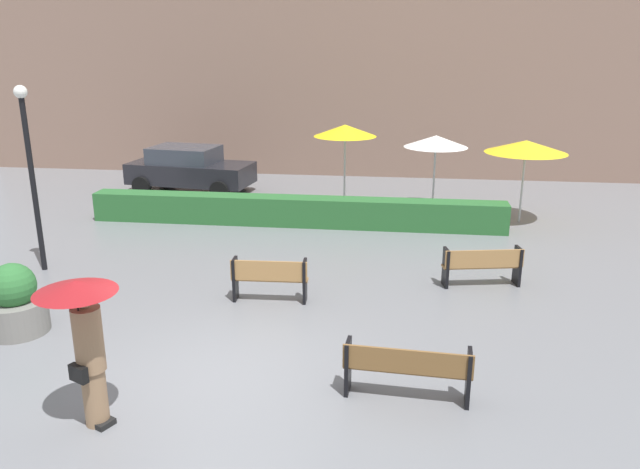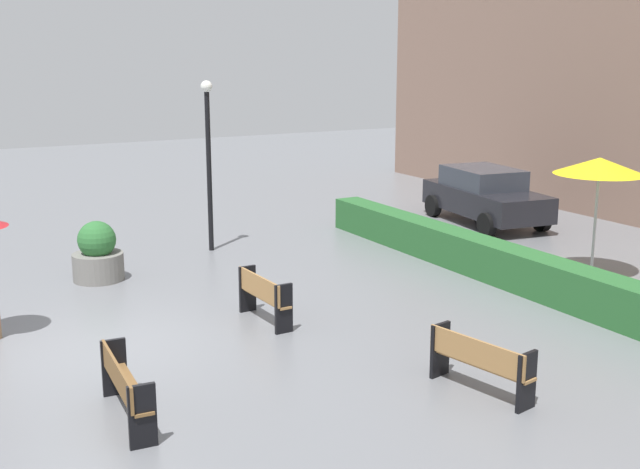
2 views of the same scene
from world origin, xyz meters
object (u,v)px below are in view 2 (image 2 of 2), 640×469
object	(u,v)px
patio_umbrella_yellow	(600,166)
lamp_post	(208,149)
parked_car	(485,195)
bench_mid_center	(263,294)
planter_pot	(98,255)
bench_far_right	(480,361)
bench_near_right	(124,384)

from	to	relation	value
patio_umbrella_yellow	lamp_post	bearing A→B (deg)	-135.22
lamp_post	patio_umbrella_yellow	size ratio (longest dim) A/B	1.57
patio_umbrella_yellow	parked_car	distance (m)	6.00
bench_mid_center	planter_pot	distance (m)	4.62
lamp_post	bench_far_right	bearing A→B (deg)	1.35
bench_mid_center	planter_pot	size ratio (longest dim) A/B	1.19
bench_far_right	planter_pot	world-z (taller)	planter_pot
parked_car	bench_near_right	bearing A→B (deg)	-59.21
bench_far_right	bench_near_right	bearing A→B (deg)	-108.97
bench_far_right	planter_pot	xyz separation A→B (m)	(-8.49, -3.32, 0.06)
bench_near_right	bench_mid_center	size ratio (longest dim) A/B	1.21
bench_far_right	parked_car	size ratio (longest dim) A/B	0.39
bench_near_right	parked_car	bearing A→B (deg)	120.79
bench_far_right	lamp_post	xyz separation A→B (m)	(-9.80, -0.23, 2.02)
planter_pot	bench_near_right	bearing A→B (deg)	-11.12
bench_near_right	parked_car	size ratio (longest dim) A/B	0.42
bench_near_right	patio_umbrella_yellow	world-z (taller)	patio_umbrella_yellow
bench_near_right	patio_umbrella_yellow	size ratio (longest dim) A/B	0.71
bench_near_right	planter_pot	bearing A→B (deg)	168.88
bench_mid_center	lamp_post	xyz separation A→B (m)	(-5.50, 1.16, 1.99)
bench_far_right	lamp_post	size ratio (longest dim) A/B	0.41
patio_umbrella_yellow	parked_car	world-z (taller)	patio_umbrella_yellow
bench_far_right	parked_car	distance (m)	11.88
planter_pot	lamp_post	distance (m)	3.88
bench_far_right	patio_umbrella_yellow	xyz separation A→B (m)	(-3.48, 6.04, 1.94)
bench_near_right	bench_mid_center	xyz separation A→B (m)	(-2.69, 3.28, 0.02)
bench_near_right	planter_pot	distance (m)	7.02
bench_near_right	lamp_post	world-z (taller)	lamp_post
bench_near_right	parked_car	world-z (taller)	parked_car
bench_mid_center	patio_umbrella_yellow	distance (m)	7.72
planter_pot	parked_car	xyz separation A→B (m)	(-0.51, 11.06, 0.27)
patio_umbrella_yellow	parked_car	xyz separation A→B (m)	(-5.52, 1.70, -1.62)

